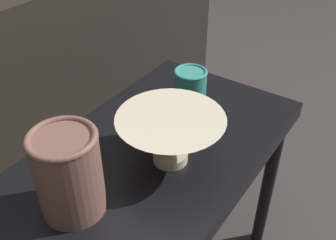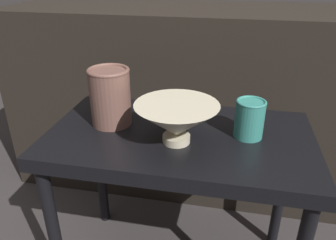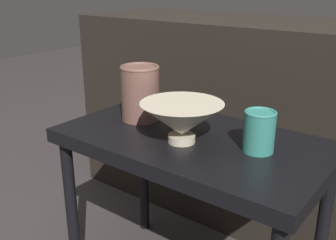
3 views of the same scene
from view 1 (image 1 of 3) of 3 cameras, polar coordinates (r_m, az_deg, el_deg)
name	(u,v)px [view 1 (image 1 of 3)]	position (r m, az deg, el deg)	size (l,w,h in m)	color
table	(152,173)	(0.89, -2.36, -7.69)	(0.73, 0.41, 0.53)	black
couch_backdrop	(0,114)	(1.28, -23.23, 0.75)	(1.62, 0.50, 0.79)	black
bowl	(170,136)	(0.78, 0.36, -2.37)	(0.22, 0.22, 0.11)	beige
vase_textured_left	(68,172)	(0.69, -14.26, -7.38)	(0.12, 0.12, 0.17)	brown
vase_colorful_right	(190,89)	(0.94, 3.23, 4.48)	(0.08, 0.08, 0.10)	teal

